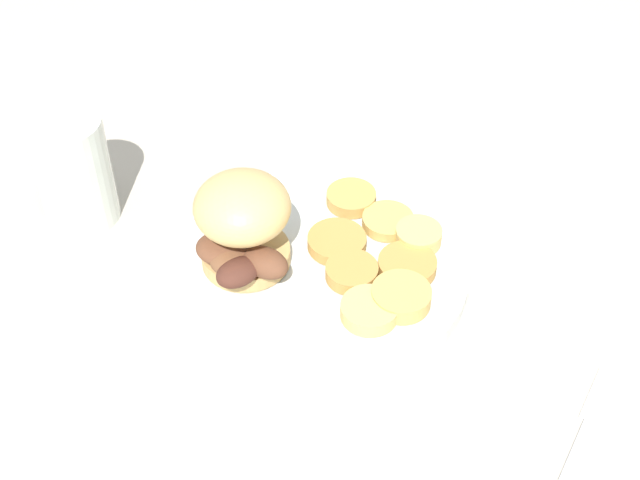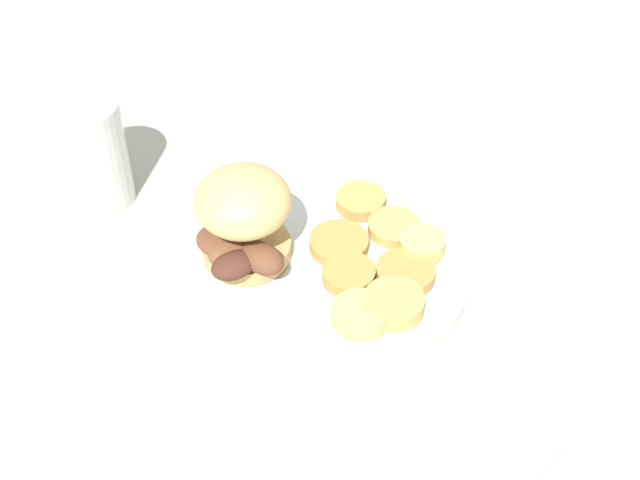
# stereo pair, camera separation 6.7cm
# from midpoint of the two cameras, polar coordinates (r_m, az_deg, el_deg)

# --- Properties ---
(ground_plane) EXTENTS (4.00, 4.00, 0.00)m
(ground_plane) POSITION_cam_midpoint_polar(r_m,az_deg,el_deg) (0.83, 2.31, -2.28)
(ground_plane) COLOR #B2A899
(dinner_plate) EXTENTS (0.27, 0.27, 0.02)m
(dinner_plate) POSITION_cam_midpoint_polar(r_m,az_deg,el_deg) (0.82, 2.34, -1.77)
(dinner_plate) COLOR silver
(dinner_plate) RESTS_ON ground_plane
(sandwich) EXTENTS (0.10, 0.11, 0.09)m
(sandwich) POSITION_cam_midpoint_polar(r_m,az_deg,el_deg) (0.79, -2.59, 1.14)
(sandwich) COLOR tan
(sandwich) RESTS_ON dinner_plate
(potato_round_0) EXTENTS (0.05, 0.05, 0.01)m
(potato_round_0) POSITION_cam_midpoint_polar(r_m,az_deg,el_deg) (0.76, 5.10, -4.87)
(potato_round_0) COLOR #DBB766
(potato_round_0) RESTS_ON dinner_plate
(potato_round_1) EXTENTS (0.05, 0.05, 0.01)m
(potato_round_1) POSITION_cam_midpoint_polar(r_m,az_deg,el_deg) (0.87, 4.82, 2.45)
(potato_round_1) COLOR tan
(potato_round_1) RESTS_ON dinner_plate
(potato_round_2) EXTENTS (0.05, 0.05, 0.01)m
(potato_round_2) POSITION_cam_midpoint_polar(r_m,az_deg,el_deg) (0.85, 7.01, 0.77)
(potato_round_2) COLOR tan
(potato_round_2) RESTS_ON dinner_plate
(potato_round_3) EXTENTS (0.05, 0.05, 0.01)m
(potato_round_3) POSITION_cam_midpoint_polar(r_m,az_deg,el_deg) (0.80, 4.27, -2.32)
(potato_round_3) COLOR #BC8942
(potato_round_3) RESTS_ON dinner_plate
(potato_round_4) EXTENTS (0.06, 0.06, 0.01)m
(potato_round_4) POSITION_cam_midpoint_polar(r_m,az_deg,el_deg) (0.82, 3.56, -0.31)
(potato_round_4) COLOR #BC8942
(potato_round_4) RESTS_ON dinner_plate
(potato_round_5) EXTENTS (0.05, 0.05, 0.01)m
(potato_round_5) POSITION_cam_midpoint_polar(r_m,az_deg,el_deg) (0.80, 7.89, -2.18)
(potato_round_5) COLOR #BC8942
(potato_round_5) RESTS_ON dinner_plate
(potato_round_6) EXTENTS (0.05, 0.05, 0.02)m
(potato_round_6) POSITION_cam_midpoint_polar(r_m,az_deg,el_deg) (0.77, 7.25, -4.15)
(potato_round_6) COLOR tan
(potato_round_6) RESTS_ON dinner_plate
(potato_round_7) EXTENTS (0.04, 0.04, 0.02)m
(potato_round_7) POSITION_cam_midpoint_polar(r_m,az_deg,el_deg) (0.83, 8.85, -0.33)
(potato_round_7) COLOR #DBB766
(potato_round_7) RESTS_ON dinner_plate
(fork) EXTENTS (0.06, 0.18, 0.00)m
(fork) POSITION_cam_midpoint_polar(r_m,az_deg,el_deg) (0.73, 17.49, -14.49)
(fork) COLOR silver
(fork) RESTS_ON ground_plane
(drinking_glass) EXTENTS (0.07, 0.07, 0.12)m
(drinking_glass) POSITION_cam_midpoint_polar(r_m,az_deg,el_deg) (0.89, -12.42, 5.38)
(drinking_glass) COLOR silver
(drinking_glass) RESTS_ON ground_plane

